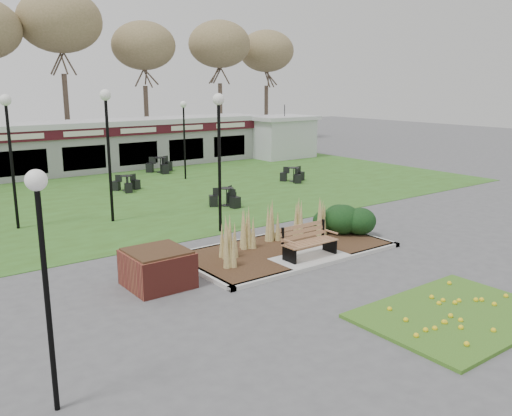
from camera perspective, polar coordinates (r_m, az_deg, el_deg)
ground at (r=15.66m, az=6.06°, el=-5.71°), size 100.00×100.00×0.00m
lawn at (r=25.48m, az=-12.54°, el=1.40°), size 34.00×16.00×0.02m
flower_bed at (r=12.88m, az=20.30°, el=-10.37°), size 4.20×3.00×0.16m
planting_bed at (r=17.33m, az=6.17°, el=-2.60°), size 6.75×3.40×1.27m
park_bench at (r=15.65m, az=5.49°, el=-3.44°), size 1.70×0.66×0.93m
brick_planter at (r=13.91m, az=-10.33°, el=-6.22°), size 1.50×1.50×0.95m
food_pavilion at (r=32.61m, az=-18.51°, el=6.14°), size 24.60×3.40×2.90m
service_hut at (r=37.45m, az=2.62°, el=7.56°), size 4.40×3.40×2.83m
tree_backdrop at (r=40.27m, az=-23.06°, el=16.81°), size 47.24×5.24×10.36m
lamp_post_near_left at (r=8.50m, az=-21.64°, el=-3.10°), size 0.32×0.32×3.82m
lamp_post_near_right at (r=18.14m, az=-3.92°, el=7.96°), size 0.39×0.39×4.69m
lamp_post_mid_left at (r=20.27m, az=-24.60°, el=7.27°), size 0.39×0.39×4.65m
lamp_post_mid_right at (r=20.19m, az=-15.40°, el=8.27°), size 0.40×0.40×4.80m
lamp_post_far_right at (r=28.77m, az=-7.60°, el=8.89°), size 0.34×0.34×4.11m
bistro_set_a at (r=26.39m, az=-13.45°, el=2.31°), size 1.32×1.33×0.73m
bistro_set_b at (r=31.49m, az=-10.00°, el=4.24°), size 1.61×1.49×0.86m
bistro_set_c at (r=22.54m, az=-3.11°, el=0.87°), size 1.42×1.29×0.76m
bistro_set_d at (r=28.17m, az=3.98°, el=3.30°), size 1.29×1.36×0.73m
patio_umbrella at (r=37.33m, az=3.00°, el=7.73°), size 2.09×2.13×2.48m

